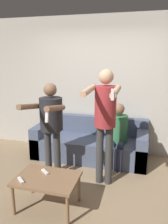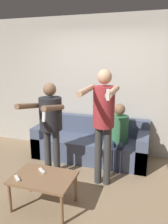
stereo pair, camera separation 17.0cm
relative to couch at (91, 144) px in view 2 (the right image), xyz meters
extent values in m
plane|color=#937A5B|center=(0.14, -1.23, -0.27)|extent=(14.00, 14.00, 0.00)
cube|color=#B7B2A8|center=(0.14, 0.42, 1.08)|extent=(6.40, 0.06, 2.70)
cube|color=#4C5670|center=(0.00, -0.04, -0.07)|extent=(2.16, 0.78, 0.41)
cube|color=#4C5670|center=(0.00, 0.27, 0.32)|extent=(2.16, 0.16, 0.36)
cube|color=#4C5670|center=(-0.98, -0.04, 0.03)|extent=(0.20, 0.78, 0.61)
cube|color=#4C5670|center=(0.98, -0.04, 0.03)|extent=(0.20, 0.78, 0.61)
cylinder|color=#383838|center=(-0.51, -0.82, 0.13)|extent=(0.11, 0.11, 0.80)
cylinder|color=#383838|center=(-0.35, -0.82, 0.13)|extent=(0.11, 0.11, 0.80)
cylinder|color=#232328|center=(-0.43, -0.82, 0.79)|extent=(0.36, 0.36, 0.51)
sphere|color=brown|center=(-0.43, -0.82, 1.17)|extent=(0.20, 0.20, 0.20)
cylinder|color=brown|center=(-0.62, -1.12, 0.96)|extent=(0.08, 0.60, 0.19)
cylinder|color=brown|center=(-0.23, -1.12, 0.96)|extent=(0.08, 0.60, 0.19)
cube|color=white|center=(-0.23, -1.41, 0.91)|extent=(0.04, 0.05, 0.13)
cylinder|color=#383838|center=(0.36, -0.82, 0.19)|extent=(0.11, 0.11, 0.93)
cylinder|color=#383838|center=(0.50, -0.82, 0.19)|extent=(0.11, 0.11, 0.93)
cylinder|color=#9E2D33|center=(0.43, -0.82, 0.96)|extent=(0.31, 0.31, 0.60)
sphere|color=tan|center=(0.43, -0.82, 1.38)|extent=(0.21, 0.21, 0.21)
cylinder|color=tan|center=(0.25, -1.12, 1.23)|extent=(0.08, 0.59, 0.09)
cylinder|color=tan|center=(0.60, -1.12, 1.23)|extent=(0.08, 0.59, 0.09)
cube|color=white|center=(0.60, -1.41, 1.24)|extent=(0.04, 0.03, 0.13)
cylinder|color=#282D47|center=(0.47, -0.41, -0.07)|extent=(0.11, 0.11, 0.41)
cylinder|color=#282D47|center=(0.62, -0.41, -0.07)|extent=(0.11, 0.11, 0.41)
cylinder|color=#282D47|center=(0.47, -0.25, 0.17)|extent=(0.11, 0.32, 0.11)
cylinder|color=#282D47|center=(0.62, -0.25, 0.17)|extent=(0.11, 0.32, 0.11)
cylinder|color=#337047|center=(0.55, -0.09, 0.39)|extent=(0.34, 0.34, 0.50)
sphere|color=brown|center=(0.55, -0.09, 0.76)|extent=(0.20, 0.20, 0.20)
cube|color=#846042|center=(-0.18, -1.60, 0.15)|extent=(0.79, 0.55, 0.04)
cylinder|color=#846042|center=(-0.53, -1.83, -0.07)|extent=(0.04, 0.04, 0.40)
cylinder|color=#846042|center=(0.18, -1.83, -0.07)|extent=(0.04, 0.04, 0.40)
cylinder|color=#846042|center=(-0.53, -1.36, -0.07)|extent=(0.04, 0.04, 0.40)
cylinder|color=#846042|center=(0.18, -1.36, -0.07)|extent=(0.04, 0.04, 0.40)
cube|color=white|center=(-0.45, -1.76, 0.18)|extent=(0.14, 0.12, 0.02)
cube|color=white|center=(-0.25, -1.49, 0.18)|extent=(0.14, 0.12, 0.02)
camera|label=1|loc=(0.93, -3.87, 1.66)|focal=35.00mm
camera|label=2|loc=(1.09, -3.82, 1.66)|focal=35.00mm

